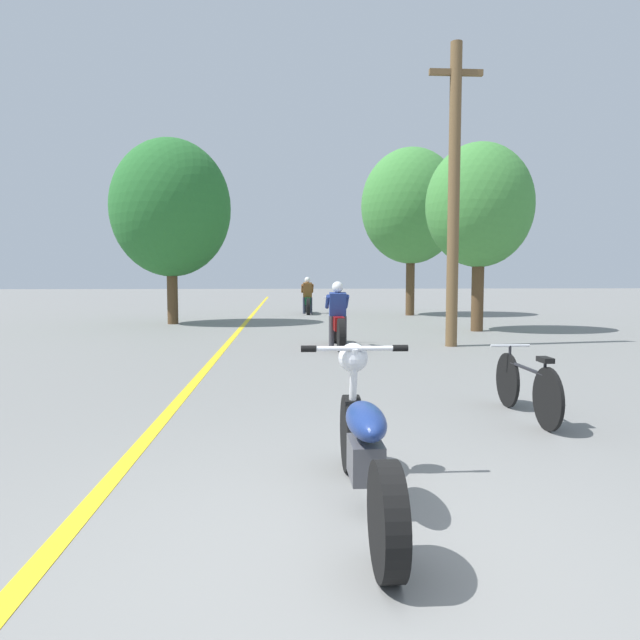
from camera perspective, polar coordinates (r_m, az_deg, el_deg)
ground_plane at (r=3.24m, az=4.83°, el=-22.84°), size 120.00×120.00×0.00m
lane_stripe_center at (r=15.58m, az=-8.09°, el=-1.01°), size 0.14×48.00×0.01m
utility_pole at (r=12.32m, az=13.24°, el=12.28°), size 1.10×0.24×6.18m
roadside_tree_right_near at (r=15.81m, az=15.65°, el=10.92°), size 2.82×2.54×4.95m
roadside_tree_right_far at (r=21.59m, az=9.10°, el=11.16°), size 3.67×3.31×6.14m
roadside_tree_left at (r=18.07m, az=-14.70°, el=10.76°), size 3.59×3.24×5.58m
motorcycle_foreground at (r=3.71m, az=4.44°, el=-12.27°), size 0.77×2.13×0.99m
motorcycle_rider_lead at (r=11.80m, az=1.77°, el=-0.20°), size 0.50×2.16×1.36m
motorcycle_rider_far at (r=22.09m, az=-1.26°, el=2.03°), size 0.50×2.04×1.42m
bicycle_parked at (r=6.34m, az=19.94°, el=-6.24°), size 0.44×1.61×0.72m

